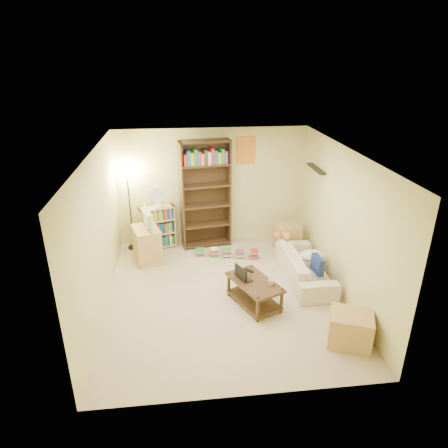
# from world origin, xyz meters

# --- Properties ---
(room) EXTENTS (4.50, 4.54, 2.52)m
(room) POSITION_xyz_m (0.00, 0.01, 1.62)
(room) COLOR beige
(room) RESTS_ON ground
(sofa) EXTENTS (1.78, 0.70, 0.52)m
(sofa) POSITION_xyz_m (1.55, 0.38, 0.26)
(sofa) COLOR beige
(sofa) RESTS_ON ground
(navy_pillow) EXTENTS (0.14, 0.35, 0.31)m
(navy_pillow) POSITION_xyz_m (1.64, -0.01, 0.50)
(navy_pillow) COLOR navy
(navy_pillow) RESTS_ON sofa
(cream_blanket) EXTENTS (0.48, 0.34, 0.20)m
(cream_blanket) POSITION_xyz_m (1.68, 0.42, 0.45)
(cream_blanket) COLOR beige
(cream_blanket) RESTS_ON sofa
(tabby_cat) EXTENTS (0.41, 0.15, 0.14)m
(tabby_cat) POSITION_xyz_m (1.32, 1.06, 0.59)
(tabby_cat) COLOR orange
(tabby_cat) RESTS_ON sofa
(coffee_table) EXTENTS (0.90, 1.12, 0.44)m
(coffee_table) POSITION_xyz_m (0.46, -0.33, 0.29)
(coffee_table) COLOR #49351C
(coffee_table) RESTS_ON ground
(laptop) EXTENTS (0.44, 0.43, 0.02)m
(laptop) POSITION_xyz_m (0.37, -0.20, 0.45)
(laptop) COLOR black
(laptop) RESTS_ON coffee_table
(laptop_screen) EXTENTS (0.15, 0.31, 0.22)m
(laptop_screen) POSITION_xyz_m (0.24, -0.26, 0.57)
(laptop_screen) COLOR white
(laptop_screen) RESTS_ON laptop
(mug) EXTENTS (0.16, 0.16, 0.10)m
(mug) POSITION_xyz_m (0.71, -0.47, 0.49)
(mug) COLOR silver
(mug) RESTS_ON coffee_table
(tv_remote) EXTENTS (0.16, 0.17, 0.02)m
(tv_remote) POSITION_xyz_m (0.43, 0.02, 0.45)
(tv_remote) COLOR black
(tv_remote) RESTS_ON coffee_table
(tv_stand) EXTENTS (0.63, 0.76, 0.71)m
(tv_stand) POSITION_xyz_m (-1.38, 1.44, 0.35)
(tv_stand) COLOR tan
(tv_stand) RESTS_ON ground
(television) EXTENTS (0.73, 0.45, 0.39)m
(television) POSITION_xyz_m (-1.38, 1.44, 0.90)
(television) COLOR black
(television) RESTS_ON tv_stand
(tall_bookshelf) EXTENTS (1.07, 0.49, 2.30)m
(tall_bookshelf) POSITION_xyz_m (-0.15, 2.02, 1.21)
(tall_bookshelf) COLOR #3D2B17
(tall_bookshelf) RESTS_ON ground
(short_bookshelf) EXTENTS (0.78, 0.49, 0.93)m
(short_bookshelf) POSITION_xyz_m (-1.19, 2.02, 0.47)
(short_bookshelf) COLOR #DEBD6C
(short_bookshelf) RESTS_ON ground
(desk_fan) EXTENTS (0.33, 0.19, 0.45)m
(desk_fan) POSITION_xyz_m (-1.14, 1.97, 1.17)
(desk_fan) COLOR silver
(desk_fan) RESTS_ON short_bookshelf
(floor_lamp) EXTENTS (0.28, 0.28, 1.66)m
(floor_lamp) POSITION_xyz_m (-1.73, 2.05, 1.32)
(floor_lamp) COLOR black
(floor_lamp) RESTS_ON ground
(side_table) EXTENTS (0.53, 0.53, 0.57)m
(side_table) POSITION_xyz_m (1.53, 1.62, 0.28)
(side_table) COLOR tan
(side_table) RESTS_ON ground
(end_cabinet) EXTENTS (0.74, 0.69, 0.49)m
(end_cabinet) POSITION_xyz_m (1.65, -1.46, 0.25)
(end_cabinet) COLOR tan
(end_cabinet) RESTS_ON ground
(book_stacks) EXTENTS (1.26, 0.41, 0.22)m
(book_stacks) POSITION_xyz_m (0.24, 1.38, 0.09)
(book_stacks) COLOR red
(book_stacks) RESTS_ON ground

